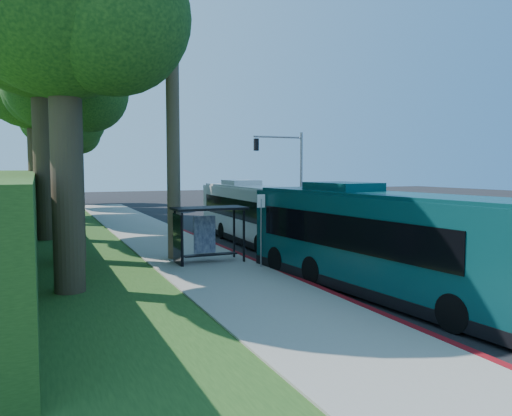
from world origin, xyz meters
name	(u,v)px	position (x,y,z in m)	size (l,w,h in m)	color
ground	(312,245)	(0.00, 0.00, 0.00)	(140.00, 140.00, 0.00)	black
sidewalk	(185,253)	(-7.30, 0.00, 0.06)	(4.50, 70.00, 0.12)	gray
red_curb	(260,263)	(-5.00, -4.00, 0.07)	(0.25, 30.00, 0.13)	maroon
grass_verge	(58,246)	(-13.00, 5.00, 0.03)	(8.00, 70.00, 0.06)	#234719
bus_shelter	(203,224)	(-7.26, -2.86, 1.81)	(3.20, 1.51, 2.55)	black
stop_sign_pole	(261,220)	(-5.40, -5.00, 2.08)	(0.35, 0.06, 3.17)	gray
traffic_signal_pole	(290,166)	(3.78, 10.00, 4.42)	(4.10, 0.30, 7.00)	gray
tree_0	(69,9)	(-12.40, -0.02, 11.20)	(8.40, 8.00, 15.70)	#382B1E
tree_1	(42,20)	(-13.37, 7.98, 12.73)	(10.50, 10.00, 18.26)	#382B1E
tree_2	(63,84)	(-11.89, 15.98, 10.48)	(8.82, 8.40, 15.12)	#382B1E
tree_3	(34,79)	(-13.88, 23.98, 11.98)	(10.08, 9.60, 17.28)	#382B1E
tree_4	(61,115)	(-11.40, 31.98, 9.73)	(8.40, 8.00, 14.14)	#382B1E
tree_5	(67,129)	(-10.41, 39.99, 8.96)	(7.35, 7.00, 12.86)	#382B1E
tree_6	(65,1)	(-12.91, -6.01, 9.71)	(7.56, 7.20, 13.74)	#382B1E
white_bus	(252,212)	(-2.60, 2.38, 1.73)	(2.87, 11.94, 3.54)	silver
teal_bus	(379,240)	(-3.33, -10.16, 1.82)	(3.87, 12.74, 3.74)	#0A383A
pickup	(269,217)	(1.55, 8.84, 0.73)	(2.41, 5.22, 1.45)	white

